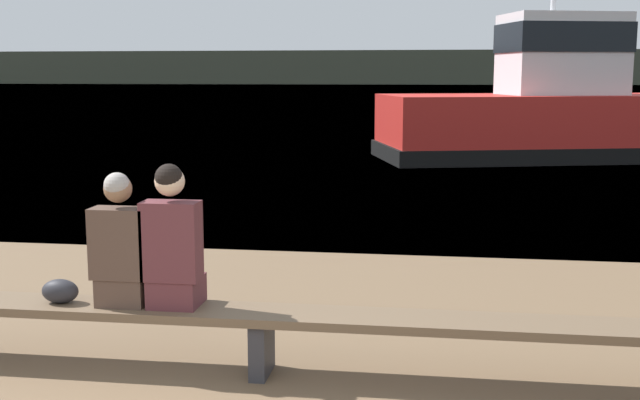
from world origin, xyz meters
name	(u,v)px	position (x,y,z in m)	size (l,w,h in m)	color
water_surface	(428,87)	(0.00, 126.56, 0.00)	(240.00, 240.00, 0.00)	#426B8E
far_shoreline	(431,67)	(0.00, 158.89, 3.27)	(600.00, 12.00, 6.55)	#424738
bench_main	(261,321)	(0.34, 2.48, 0.40)	(8.08, 0.45, 0.48)	brown
person_left	(122,248)	(-0.72, 2.48, 0.92)	(0.42, 0.37, 1.01)	#4C382D
person_right	(173,244)	(-0.32, 2.48, 0.96)	(0.42, 0.38, 1.08)	#56282D
shopping_bag	(60,291)	(-1.21, 2.46, 0.58)	(0.28, 0.18, 0.18)	#232328
tugboat_red	(547,113)	(4.39, 18.40, 1.17)	(9.02, 5.57, 6.83)	red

